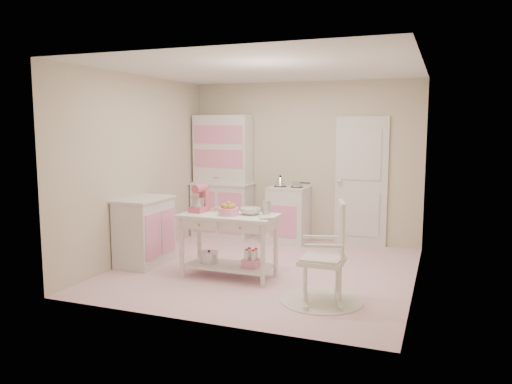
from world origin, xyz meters
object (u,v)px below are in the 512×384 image
at_px(work_table, 229,246).
at_px(rocking_chair, 322,251).
at_px(base_cabinet, 144,231).
at_px(stand_mixer, 199,199).
at_px(hutch, 222,176).
at_px(bread_basket, 229,211).
at_px(stove, 288,215).

bearing_deg(work_table, rocking_chair, -18.76).
height_order(base_cabinet, stand_mixer, stand_mixer).
distance_m(hutch, bread_basket, 2.41).
xyz_separation_m(stove, base_cabinet, (-1.46, -1.93, 0.00)).
distance_m(stove, bread_basket, 2.14).
distance_m(hutch, stand_mixer, 2.18).
distance_m(rocking_chair, work_table, 1.38).
bearing_deg(hutch, stand_mixer, -72.95).
bearing_deg(stand_mixer, hutch, 115.18).
bearing_deg(base_cabinet, stand_mixer, -6.36).
xyz_separation_m(base_cabinet, bread_basket, (1.34, -0.17, 0.39)).
bearing_deg(bread_basket, stand_mixer, 170.96).
relative_size(stove, bread_basket, 3.68).
height_order(hutch, rocking_chair, hutch).
bearing_deg(rocking_chair, hutch, 116.30).
xyz_separation_m(stove, stand_mixer, (-0.56, -2.03, 0.51)).
bearing_deg(hutch, base_cabinet, -97.49).
bearing_deg(stove, stand_mixer, -105.46).
bearing_deg(hutch, stove, -2.39).
xyz_separation_m(work_table, stand_mixer, (-0.42, 0.02, 0.57)).
xyz_separation_m(hutch, rocking_chair, (2.35, -2.54, -0.49)).
height_order(hutch, stand_mixer, hutch).
bearing_deg(work_table, stove, 86.05).
height_order(base_cabinet, bread_basket, base_cabinet).
relative_size(stove, rocking_chair, 0.84).
xyz_separation_m(hutch, stand_mixer, (0.64, -2.08, -0.07)).
xyz_separation_m(hutch, work_table, (1.06, -2.10, -0.64)).
bearing_deg(stand_mixer, stove, 82.68).
bearing_deg(hutch, bread_basket, -63.38).
height_order(base_cabinet, rocking_chair, rocking_chair).
distance_m(hutch, base_cabinet, 2.08).
height_order(stove, bread_basket, stove).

